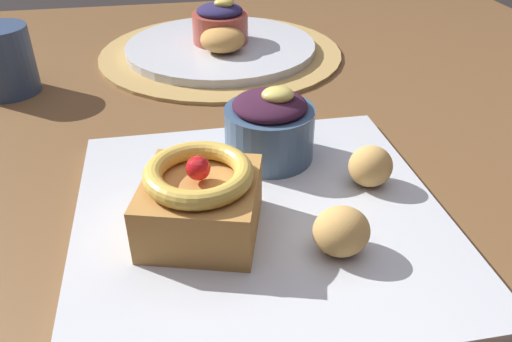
# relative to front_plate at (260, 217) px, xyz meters

# --- Properties ---
(dining_table) EXTENTS (1.27, 1.05, 0.73)m
(dining_table) POSITION_rel_front_plate_xyz_m (-0.02, 0.20, -0.10)
(dining_table) COLOR brown
(dining_table) RESTS_ON ground_plane
(woven_placemat) EXTENTS (0.37, 0.37, 0.00)m
(woven_placemat) POSITION_rel_front_plate_xyz_m (0.02, 0.41, -0.00)
(woven_placemat) COLOR #AD894C
(woven_placemat) RESTS_ON dining_table
(front_plate) EXTENTS (0.31, 0.31, 0.01)m
(front_plate) POSITION_rel_front_plate_xyz_m (0.00, 0.00, 0.00)
(front_plate) COLOR silver
(front_plate) RESTS_ON dining_table
(cake_slice) EXTENTS (0.11, 0.11, 0.07)m
(cake_slice) POSITION_rel_front_plate_xyz_m (-0.05, -0.02, 0.04)
(cake_slice) COLOR #B77F3D
(cake_slice) RESTS_ON front_plate
(berry_ramekin) EXTENTS (0.09, 0.09, 0.07)m
(berry_ramekin) POSITION_rel_front_plate_xyz_m (0.03, 0.09, 0.04)
(berry_ramekin) COLOR #3D5675
(berry_ramekin) RESTS_ON front_plate
(fritter_front) EXTENTS (0.04, 0.04, 0.04)m
(fritter_front) POSITION_rel_front_plate_xyz_m (0.10, 0.02, 0.02)
(fritter_front) COLOR tan
(fritter_front) RESTS_ON front_plate
(fritter_middle) EXTENTS (0.04, 0.04, 0.04)m
(fritter_middle) POSITION_rel_front_plate_xyz_m (0.05, -0.06, 0.02)
(fritter_middle) COLOR tan
(fritter_middle) RESTS_ON front_plate
(back_plate) EXTENTS (0.29, 0.29, 0.01)m
(back_plate) POSITION_rel_front_plate_xyz_m (0.02, 0.41, 0.01)
(back_plate) COLOR silver
(back_plate) RESTS_ON woven_placemat
(back_ramekin) EXTENTS (0.08, 0.08, 0.07)m
(back_ramekin) POSITION_rel_front_plate_xyz_m (0.02, 0.42, 0.04)
(back_ramekin) COLOR #B24C3D
(back_ramekin) RESTS_ON back_plate
(back_pastry) EXTENTS (0.06, 0.06, 0.04)m
(back_pastry) POSITION_rel_front_plate_xyz_m (0.02, 0.38, 0.03)
(back_pastry) COLOR #C68E47
(back_pastry) RESTS_ON back_plate
(coffee_mug) EXTENTS (0.08, 0.08, 0.09)m
(coffee_mug) POSITION_rel_front_plate_xyz_m (-0.27, 0.32, 0.04)
(coffee_mug) COLOR #334766
(coffee_mug) RESTS_ON dining_table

